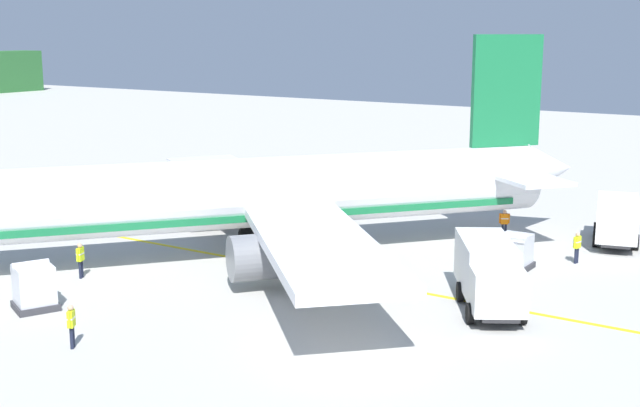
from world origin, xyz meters
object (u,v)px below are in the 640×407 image
cargo_container_near (34,287)px  crew_loader_right (577,245)px  crew_supervisor (504,221)px  crew_loader_left (80,257)px  crew_marshaller (71,322)px  service_truck_baggage (488,272)px  cargo_container_mid (515,251)px  service_truck_catering (617,218)px  airliner_foreground (241,195)px

cargo_container_near → crew_loader_right: bearing=-41.0°
crew_loader_right → crew_supervisor: crew_loader_right is taller
cargo_container_near → crew_loader_left: cargo_container_near is taller
crew_loader_left → crew_supervisor: bearing=-36.7°
crew_marshaller → crew_supervisor: (26.21, -7.47, -0.06)m
crew_supervisor → crew_loader_left: bearing=143.3°
service_truck_baggage → cargo_container_mid: service_truck_baggage is taller
service_truck_catering → crew_loader_left: (-21.30, 20.61, -0.54)m
cargo_container_mid → crew_loader_left: (-13.47, 17.48, 0.16)m
cargo_container_mid → airliner_foreground: bearing=113.2°
crew_loader_left → crew_loader_right: crew_loader_left is taller
service_truck_catering → service_truck_baggage: bearing=172.4°
crew_loader_right → cargo_container_mid: bearing=139.0°
airliner_foreground → crew_supervisor: (11.80, -10.50, -2.40)m
cargo_container_near → crew_loader_left: bearing=24.6°
airliner_foreground → crew_loader_left: size_ratio=19.18×
airliner_foreground → service_truck_baggage: airliner_foreground is taller
crew_loader_left → crew_loader_right: (16.22, -19.87, -0.08)m
airliner_foreground → crew_marshaller: 14.91m
cargo_container_near → crew_loader_right: (20.59, -17.88, -0.01)m
cargo_container_mid → crew_loader_right: size_ratio=1.15×
crew_marshaller → crew_loader_left: 9.74m
crew_marshaller → crew_supervisor: crew_marshaller is taller
cargo_container_mid → crew_loader_left: cargo_container_mid is taller
service_truck_catering → airliner_foreground: bearing=129.4°
service_truck_baggage → cargo_container_near: 20.10m
cargo_container_mid → cargo_container_near: bearing=139.1°
airliner_foreground → crew_marshaller: (-14.41, -3.02, -2.35)m
cargo_container_mid → crew_loader_left: size_ratio=1.07×
airliner_foreground → cargo_container_mid: airliner_foreground is taller
cargo_container_near → crew_supervisor: size_ratio=1.42×
service_truck_baggage → crew_marshaller: 17.80m
cargo_container_mid → crew_supervisor: (6.07, 2.91, 0.08)m
service_truck_catering → crew_marshaller: service_truck_catering is taller
crew_supervisor → cargo_container_near: bearing=152.3°
crew_loader_left → crew_loader_right: size_ratio=1.07×
crew_loader_left → crew_marshaller: bearing=-133.3°
cargo_container_near → airliner_foreground: bearing=-9.7°
crew_supervisor → cargo_container_mid: bearing=-154.4°
service_truck_catering → crew_loader_right: bearing=171.7°
cargo_container_mid → crew_supervisor: bearing=25.6°
service_truck_baggage → crew_loader_left: 19.90m
airliner_foreground → crew_supervisor: bearing=-41.6°
cargo_container_mid → crew_supervisor: 6.73m
crew_marshaller → crew_loader_left: size_ratio=0.98×
service_truck_baggage → cargo_container_near: size_ratio=2.87×
airliner_foreground → cargo_container_near: bearing=170.3°
service_truck_baggage → crew_loader_right: (9.39, -1.20, -0.62)m
crew_marshaller → crew_loader_left: (6.68, 7.10, 0.02)m
airliner_foreground → crew_loader_right: size_ratio=20.50×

